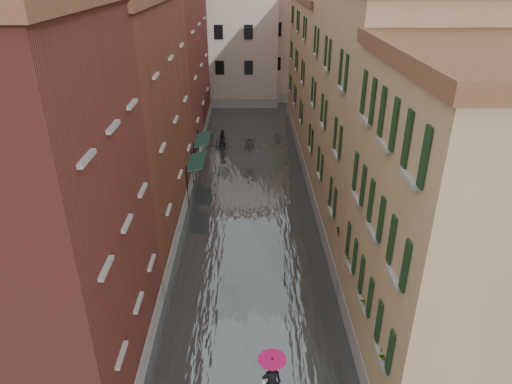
{
  "coord_description": "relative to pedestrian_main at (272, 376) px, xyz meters",
  "views": [
    {
      "loc": [
        -0.04,
        -14.6,
        13.9
      ],
      "look_at": [
        0.32,
        7.4,
        3.0
      ],
      "focal_mm": 32.0,
      "sensor_mm": 36.0,
      "label": 1
    }
  ],
  "objects": [
    {
      "name": "building_left_mid",
      "position": [
        -7.69,
        12.39,
        4.99
      ],
      "size": [
        6.0,
        14.0,
        12.5
      ],
      "primitive_type": "cube",
      "color": "brown",
      "rests_on": "ground"
    },
    {
      "name": "awning_near",
      "position": [
        -4.17,
        16.29,
        1.21
      ],
      "size": [
        1.09,
        3.03,
        2.8
      ],
      "color": "#173429",
      "rests_on": "ground"
    },
    {
      "name": "building_right_near",
      "position": [
        6.31,
        1.39,
        4.49
      ],
      "size": [
        6.0,
        8.0,
        11.5
      ],
      "primitive_type": "cube",
      "color": "#9C7D50",
      "rests_on": "ground"
    },
    {
      "name": "pedestrian_far",
      "position": [
        -2.89,
        25.04,
        -0.42
      ],
      "size": [
        0.95,
        0.83,
        1.67
      ],
      "primitive_type": "imported",
      "rotation": [
        0.0,
        0.0,
        0.27
      ],
      "color": "black",
      "rests_on": "ground"
    },
    {
      "name": "building_end_pink",
      "position": [
        5.31,
        43.39,
        4.74
      ],
      "size": [
        10.0,
        9.0,
        12.0
      ],
      "primitive_type": "cube",
      "color": "tan",
      "rests_on": "ground"
    },
    {
      "name": "building_end_cream",
      "position": [
        -3.69,
        41.39,
        5.24
      ],
      "size": [
        12.0,
        9.0,
        13.0
      ],
      "primitive_type": "cube",
      "color": "#BDAC96",
      "rests_on": "ground"
    },
    {
      "name": "building_right_far",
      "position": [
        6.31,
        27.39,
        4.49
      ],
      "size": [
        6.0,
        16.0,
        11.5
      ],
      "primitive_type": "cube",
      "color": "#9C7D50",
      "rests_on": "ground"
    },
    {
      "name": "floodwater",
      "position": [
        -0.69,
        16.39,
        -1.16
      ],
      "size": [
        10.0,
        60.0,
        0.2
      ],
      "primitive_type": "cube",
      "color": "#444B4C",
      "rests_on": "ground"
    },
    {
      "name": "building_left_near",
      "position": [
        -7.69,
        1.39,
        5.24
      ],
      "size": [
        6.0,
        8.0,
        13.0
      ],
      "primitive_type": "cube",
      "color": "maroon",
      "rests_on": "ground"
    },
    {
      "name": "window_planters",
      "position": [
        3.43,
        3.96,
        2.25
      ],
      "size": [
        0.59,
        10.98,
        0.84
      ],
      "color": "brown",
      "rests_on": "ground"
    },
    {
      "name": "ground",
      "position": [
        -0.69,
        3.39,
        -1.26
      ],
      "size": [
        120.0,
        120.0,
        0.0
      ],
      "primitive_type": "plane",
      "color": "#545457",
      "rests_on": "ground"
    },
    {
      "name": "building_left_far",
      "position": [
        -7.69,
        27.39,
        5.74
      ],
      "size": [
        6.0,
        16.0,
        14.0
      ],
      "primitive_type": "cube",
      "color": "maroon",
      "rests_on": "ground"
    },
    {
      "name": "building_right_mid",
      "position": [
        6.31,
        12.39,
        5.24
      ],
      "size": [
        6.0,
        14.0,
        13.0
      ],
      "primitive_type": "cube",
      "color": "tan",
      "rests_on": "ground"
    },
    {
      "name": "pedestrian_main",
      "position": [
        0.0,
        0.0,
        0.0
      ],
      "size": [
        1.0,
        1.0,
        2.06
      ],
      "color": "black",
      "rests_on": "ground"
    },
    {
      "name": "awning_far",
      "position": [
        -4.17,
        20.51,
        1.21
      ],
      "size": [
        1.09,
        3.04,
        2.8
      ],
      "color": "#173429",
      "rests_on": "ground"
    }
  ]
}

